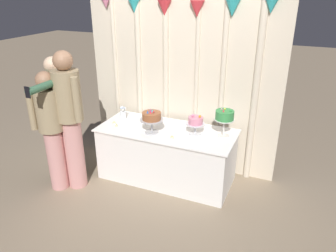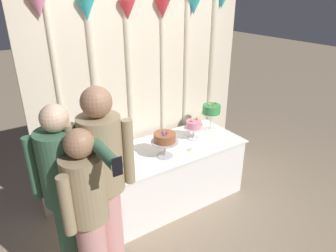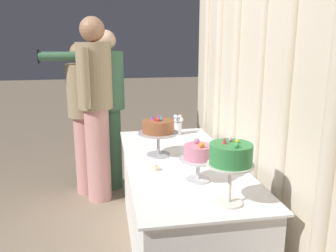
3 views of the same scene
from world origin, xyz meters
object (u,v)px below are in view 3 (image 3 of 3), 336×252
Objects in this scene: cake_display_rightmost at (231,157)px; tealight_near_left at (148,136)px; guest_girl_blue_dress at (107,104)px; guest_man_pink_jacket at (96,103)px; tealight_far_left at (155,134)px; tealight_near_right at (156,169)px; cake_display_center at (198,155)px; guest_man_dark_suit at (84,113)px; cake_table at (180,206)px; flower_vase at (177,126)px; cake_display_leftmost at (158,129)px.

tealight_near_left is (-1.37, -0.27, -0.25)m from cake_display_rightmost.
guest_man_pink_jacket is at bearing -22.10° from guest_girl_blue_dress.
tealight_near_right reaches higher than tealight_far_left.
guest_man_pink_jacket is at bearing -117.72° from tealight_far_left.
cake_display_center is at bearing 5.59° from tealight_far_left.
cake_display_rightmost reaches higher than cake_display_center.
guest_man_dark_suit is (-1.37, -0.53, 0.12)m from tealight_near_right.
cake_table is 48.88× the size of tealight_near_left.
flower_vase reaches higher than tealight_far_left.
guest_man_pink_jacket reaches higher than cake_table.
cake_display_rightmost is at bearing 23.66° from guest_man_dark_suit.
tealight_near_right is (0.81, -0.05, 0.00)m from tealight_near_left.
tealight_near_left reaches higher than cake_table.
cake_display_center is 1.75m from guest_girl_blue_dress.
cake_table is 0.96m from cake_display_rightmost.
flower_vase is 3.55× the size of tealight_far_left.
cake_display_leftmost is 0.55m from tealight_near_left.
guest_man_pink_jacket reaches higher than tealight_near_right.
guest_man_dark_suit is at bearing -158.71° from tealight_near_right.
tealight_near_right is (0.87, -0.32, -0.07)m from flower_vase.
tealight_far_left is (-0.02, -0.20, -0.07)m from flower_vase.
tealight_near_right is 0.03× the size of guest_man_dark_suit.
tealight_far_left is 0.81m from guest_man_dark_suit.
guest_girl_blue_dress is (-0.58, -0.62, 0.12)m from flower_vase.
cake_display_leftmost is 0.36m from tealight_near_right.
tealight_near_left is 0.02× the size of guest_girl_blue_dress.
cake_display_center reaches higher than cake_table.
guest_man_dark_suit reaches higher than tealight_near_left.
cake_table is at bearing -171.51° from cake_display_rightmost.
flower_vase is (-0.57, 0.26, -0.13)m from cake_display_leftmost.
flower_vase is at bearing 83.04° from tealight_far_left.
guest_man_dark_suit reaches higher than tealight_far_left.
guest_man_pink_jacket is (-0.30, -0.73, 0.19)m from flower_vase.
flower_vase is 0.11× the size of guest_girl_blue_dress.
cake_display_leftmost is at bearing -161.93° from cake_display_center.
cake_display_rightmost is at bearing 29.12° from tealight_near_right.
tealight_near_right is (-0.56, -0.31, -0.25)m from cake_display_rightmost.
cake_display_center is 0.16× the size of guest_girl_blue_dress.
guest_girl_blue_dress reaches higher than cake_display_center.
cake_display_center is 1.06m from tealight_near_left.
guest_man_dark_suit reaches higher than flower_vase.
cake_table is 5.64× the size of cake_display_leftmost.
guest_man_dark_suit reaches higher than tealight_near_right.
cake_table is 0.45m from tealight_near_right.
guest_man_dark_suit is at bearing -154.30° from cake_display_center.
cake_display_leftmost reaches higher than flower_vase.
guest_man_dark_suit is at bearing -133.73° from tealight_near_left.
cake_table is 0.60m from cake_display_leftmost.
tealight_near_left reaches higher than tealight_far_left.
guest_girl_blue_dress is (-0.63, -0.34, 0.18)m from tealight_near_left.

